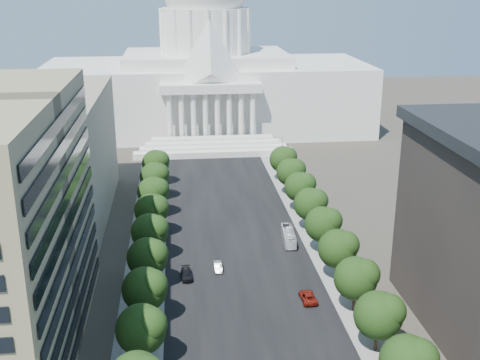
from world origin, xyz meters
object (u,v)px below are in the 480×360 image
object	(u,v)px
car_dark_b	(187,274)
city_bus	(289,236)
car_silver	(218,267)
car_red	(308,297)

from	to	relation	value
car_dark_b	city_bus	size ratio (longest dim) A/B	0.52
city_bus	car_dark_b	bearing A→B (deg)	-143.35
car_silver	car_dark_b	size ratio (longest dim) A/B	0.84
car_red	car_dark_b	xyz separation A→B (m)	(-21.53, 10.98, -0.01)
car_red	car_dark_b	world-z (taller)	car_red
car_red	city_bus	size ratio (longest dim) A/B	0.55
car_dark_b	city_bus	bearing A→B (deg)	29.02
car_red	car_silver	bearing A→B (deg)	-43.67
car_dark_b	city_bus	world-z (taller)	city_bus
car_red	car_dark_b	bearing A→B (deg)	-28.77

